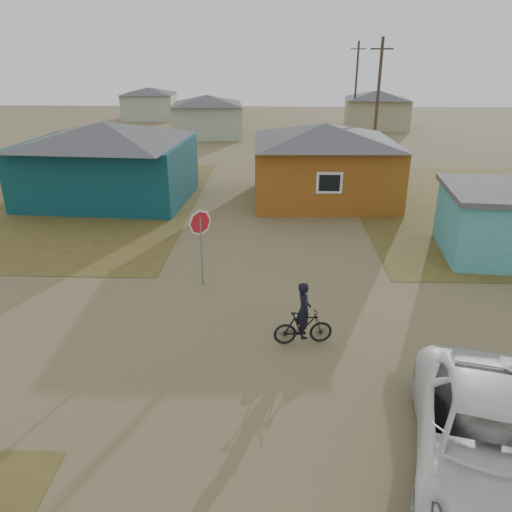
{
  "coord_description": "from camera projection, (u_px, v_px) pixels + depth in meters",
  "views": [
    {
      "loc": [
        -0.03,
        -11.37,
        7.27
      ],
      "look_at": [
        -0.55,
        3.0,
        1.3
      ],
      "focal_mm": 35.0,
      "sensor_mm": 36.0,
      "label": 1
    }
  ],
  "objects": [
    {
      "name": "utility_pole_far",
      "position": [
        356.0,
        86.0,
        46.51
      ],
      "size": [
        1.4,
        0.2,
        8.0
      ],
      "color": "#443728",
      "rests_on": "ground"
    },
    {
      "name": "house_pale_west",
      "position": [
        207.0,
        115.0,
        44.15
      ],
      "size": [
        7.04,
        6.15,
        3.6
      ],
      "color": "#A3AE96",
      "rests_on": "ground"
    },
    {
      "name": "stop_sign",
      "position": [
        200.0,
        231.0,
        15.94
      ],
      "size": [
        0.81,
        0.33,
        2.61
      ],
      "color": "gray",
      "rests_on": "ground"
    },
    {
      "name": "cyclist",
      "position": [
        303.0,
        322.0,
        13.1
      ],
      "size": [
        1.62,
        0.67,
        1.78
      ],
      "color": "black",
      "rests_on": "ground"
    },
    {
      "name": "house_beige_east",
      "position": [
        377.0,
        109.0,
        49.14
      ],
      "size": [
        6.95,
        6.05,
        3.6
      ],
      "color": "tan",
      "rests_on": "ground"
    },
    {
      "name": "ground",
      "position": [
        273.0,
        344.0,
        13.28
      ],
      "size": [
        120.0,
        120.0,
        0.0
      ],
      "primitive_type": "plane",
      "color": "olive"
    },
    {
      "name": "house_teal",
      "position": [
        107.0,
        161.0,
        25.24
      ],
      "size": [
        8.93,
        7.08,
        4.0
      ],
      "color": "#0B353C",
      "rests_on": "ground"
    },
    {
      "name": "utility_pole_near",
      "position": [
        377.0,
        102.0,
        31.77
      ],
      "size": [
        1.4,
        0.2,
        8.0
      ],
      "color": "#443728",
      "rests_on": "ground"
    },
    {
      "name": "grass_nw",
      "position": [
        3.0,
        201.0,
        25.75
      ],
      "size": [
        20.0,
        18.0,
        0.0
      ],
      "primitive_type": "cube",
      "color": "brown",
      "rests_on": "ground"
    },
    {
      "name": "vehicle",
      "position": [
        488.0,
        442.0,
        8.93
      ],
      "size": [
        3.83,
        5.94,
        1.52
      ],
      "primitive_type": "imported",
      "rotation": [
        0.0,
        0.0,
        -0.25
      ],
      "color": "white",
      "rests_on": "ground"
    },
    {
      "name": "house_yellow",
      "position": [
        324.0,
        161.0,
        25.34
      ],
      "size": [
        7.72,
        6.76,
        3.9
      ],
      "color": "#945116",
      "rests_on": "ground"
    },
    {
      "name": "house_pale_north",
      "position": [
        150.0,
        103.0,
        55.53
      ],
      "size": [
        6.28,
        5.81,
        3.4
      ],
      "color": "#A3AE96",
      "rests_on": "ground"
    }
  ]
}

